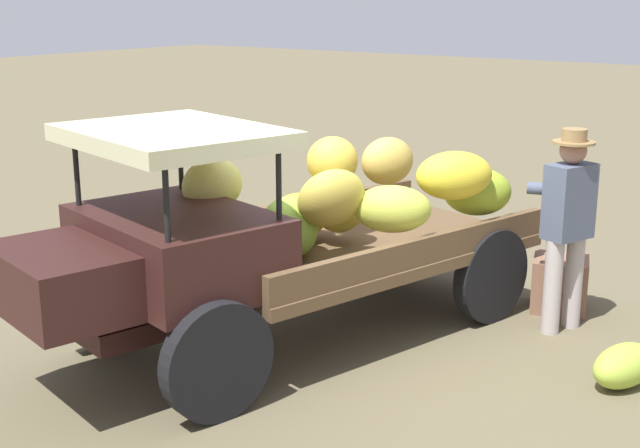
% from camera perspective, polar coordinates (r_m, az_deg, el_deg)
% --- Properties ---
extents(ground_plane, '(60.00, 60.00, 0.00)m').
position_cam_1_polar(ground_plane, '(7.29, -0.87, -7.38)').
color(ground_plane, brown).
extents(truck, '(4.66, 2.61, 1.85)m').
position_cam_1_polar(truck, '(6.84, -3.20, -0.84)').
color(truck, '#341917').
rests_on(truck, ground).
extents(farmer, '(0.55, 0.51, 1.71)m').
position_cam_1_polar(farmer, '(7.43, 15.89, 0.37)').
color(farmer, '#B7ABAA').
rests_on(farmer, ground).
extents(wooden_crate, '(0.60, 0.60, 0.48)m').
position_cam_1_polar(wooden_crate, '(8.11, 15.41, -3.79)').
color(wooden_crate, '#895E48').
rests_on(wooden_crate, ground).
extents(loose_banana_bunch, '(0.67, 0.48, 0.32)m').
position_cam_1_polar(loose_banana_bunch, '(6.74, 19.28, -8.74)').
color(loose_banana_bunch, '#AAC941').
rests_on(loose_banana_bunch, ground).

